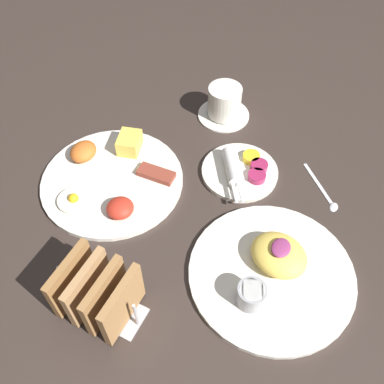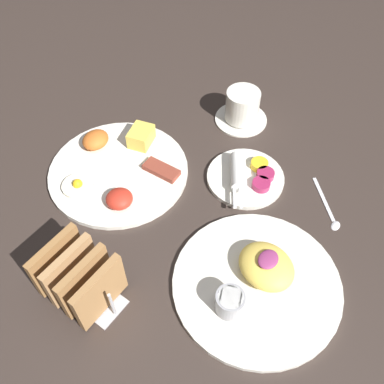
{
  "view_description": "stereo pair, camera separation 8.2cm",
  "coord_description": "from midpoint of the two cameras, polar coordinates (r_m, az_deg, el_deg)",
  "views": [
    {
      "loc": [
        -0.43,
        -0.19,
        0.67
      ],
      "look_at": [
        0.03,
        0.04,
        0.03
      ],
      "focal_mm": 40.0,
      "sensor_mm": 36.0,
      "label": 1
    },
    {
      "loc": [
        -0.39,
        -0.26,
        0.67
      ],
      "look_at": [
        0.03,
        0.04,
        0.03
      ],
      "focal_mm": 40.0,
      "sensor_mm": 36.0,
      "label": 2
    }
  ],
  "objects": [
    {
      "name": "coffee_cup",
      "position": [
        0.99,
        1.95,
        11.59
      ],
      "size": [
        0.12,
        0.12,
        0.08
      ],
      "color": "silver",
      "rests_on": "ground_plane"
    },
    {
      "name": "plate_foreground",
      "position": [
        0.75,
        7.52,
        -10.49
      ],
      "size": [
        0.29,
        0.29,
        0.06
      ],
      "color": "silver",
      "rests_on": "ground_plane"
    },
    {
      "name": "plate_breakfast",
      "position": [
        0.89,
        -13.26,
        1.82
      ],
      "size": [
        0.29,
        0.29,
        0.05
      ],
      "color": "silver",
      "rests_on": "ground_plane"
    },
    {
      "name": "ground_plane",
      "position": [
        0.82,
        -1.16,
        -3.98
      ],
      "size": [
        3.0,
        3.0,
        0.0
      ],
      "primitive_type": "plane",
      "color": "#332823"
    },
    {
      "name": "toast_rack",
      "position": [
        0.71,
        -15.85,
        -13.06
      ],
      "size": [
        0.1,
        0.15,
        0.1
      ],
      "color": "#B7B7BC",
      "rests_on": "ground_plane"
    },
    {
      "name": "plate_condiments",
      "position": [
        0.88,
        3.79,
        2.81
      ],
      "size": [
        0.17,
        0.16,
        0.04
      ],
      "color": "silver",
      "rests_on": "ground_plane"
    },
    {
      "name": "teaspoon",
      "position": [
        0.88,
        14.9,
        -0.4
      ],
      "size": [
        0.1,
        0.1,
        0.01
      ],
      "color": "silver",
      "rests_on": "ground_plane"
    }
  ]
}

